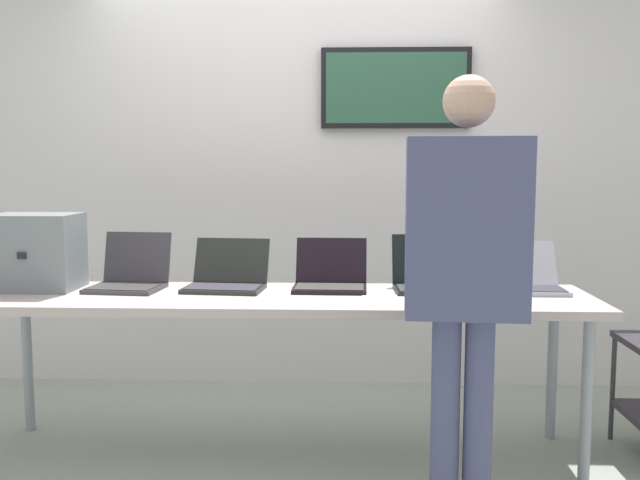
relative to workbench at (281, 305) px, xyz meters
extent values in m
cube|color=#96A090|center=(0.00, 0.00, -0.75)|extent=(8.00, 8.00, 0.04)
cube|color=silver|center=(0.00, 1.13, 0.49)|extent=(8.00, 0.06, 2.44)
cube|color=black|center=(0.60, 1.08, 1.12)|extent=(0.90, 0.05, 0.48)
cube|color=#2B553F|center=(0.60, 1.06, 1.12)|extent=(0.84, 0.02, 0.42)
cube|color=#B5A6A2|center=(0.00, 0.00, 0.03)|extent=(2.90, 0.70, 0.04)
cylinder|color=gray|center=(1.35, -0.25, -0.36)|extent=(0.05, 0.05, 0.74)
cylinder|color=gray|center=(-1.35, 0.25, -0.36)|extent=(0.05, 0.05, 0.74)
cylinder|color=gray|center=(1.35, 0.25, -0.36)|extent=(0.05, 0.05, 0.74)
cube|color=slate|center=(-1.20, 0.08, 0.24)|extent=(0.40, 0.29, 0.37)
cube|color=black|center=(-1.20, -0.07, 0.24)|extent=(0.04, 0.01, 0.03)
cube|color=#39383E|center=(-0.76, 0.06, 0.06)|extent=(0.36, 0.29, 0.02)
cube|color=#333030|center=(-0.76, 0.05, 0.07)|extent=(0.33, 0.24, 0.00)
cube|color=#39383E|center=(-0.74, 0.21, 0.20)|extent=(0.34, 0.10, 0.25)
cube|color=#23192E|center=(-0.74, 0.22, 0.19)|extent=(0.32, 0.09, 0.22)
cube|color=#232723|center=(-0.28, 0.07, 0.06)|extent=(0.39, 0.27, 0.02)
cube|color=#312C37|center=(-0.28, 0.05, 0.07)|extent=(0.36, 0.21, 0.00)
cube|color=#232723|center=(-0.27, 0.23, 0.18)|extent=(0.38, 0.13, 0.22)
cube|color=silver|center=(-0.27, 0.23, 0.18)|extent=(0.35, 0.11, 0.19)
cube|color=black|center=(0.23, 0.09, 0.06)|extent=(0.36, 0.24, 0.02)
cube|color=#31322D|center=(0.23, 0.08, 0.07)|extent=(0.33, 0.19, 0.00)
cube|color=black|center=(0.23, 0.25, 0.18)|extent=(0.35, 0.10, 0.22)
cube|color=#B0CBE6|center=(0.23, 0.25, 0.18)|extent=(0.33, 0.08, 0.19)
cube|color=black|center=(0.70, 0.08, 0.06)|extent=(0.32, 0.26, 0.02)
cube|color=#262E2E|center=(0.70, 0.07, 0.07)|extent=(0.29, 0.21, 0.00)
cube|color=black|center=(0.69, 0.24, 0.19)|extent=(0.31, 0.09, 0.24)
cube|color=white|center=(0.69, 0.24, 0.19)|extent=(0.29, 0.07, 0.21)
cube|color=#ACADB8|center=(1.19, 0.08, 0.06)|extent=(0.31, 0.24, 0.02)
cube|color=#292A34|center=(1.19, 0.07, 0.07)|extent=(0.28, 0.19, 0.00)
cube|color=#ACADB8|center=(1.19, 0.26, 0.17)|extent=(0.31, 0.13, 0.21)
cube|color=navy|center=(1.19, 0.26, 0.17)|extent=(0.28, 0.11, 0.18)
cylinder|color=#474D72|center=(0.69, -0.63, -0.32)|extent=(0.12, 0.12, 0.83)
cylinder|color=#474D72|center=(0.81, -0.63, -0.32)|extent=(0.12, 0.12, 0.83)
cube|color=#474D72|center=(0.75, -0.63, 0.43)|extent=(0.46, 0.29, 0.66)
sphere|color=tan|center=(0.75, -0.63, 0.88)|extent=(0.19, 0.19, 0.19)
cylinder|color=#474D72|center=(0.60, -0.33, 0.15)|extent=(0.09, 0.32, 0.07)
cylinder|color=#474D72|center=(0.93, -0.35, 0.15)|extent=(0.09, 0.32, 0.07)
cylinder|color=white|center=(0.78, -0.25, 0.09)|extent=(0.08, 0.08, 0.08)
cube|color=white|center=(0.49, -0.17, 0.05)|extent=(0.21, 0.30, 0.00)
cylinder|color=#333338|center=(1.65, 0.24, -0.45)|extent=(0.02, 0.02, 0.56)
camera|label=1|loc=(0.31, -3.16, 0.66)|focal=38.49mm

